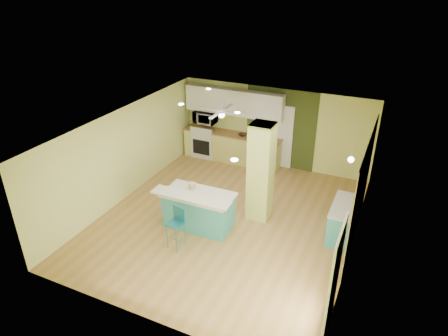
{
  "coord_description": "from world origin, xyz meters",
  "views": [
    {
      "loc": [
        3.43,
        -7.66,
        5.7
      ],
      "look_at": [
        -0.29,
        0.4,
        1.21
      ],
      "focal_mm": 32.0,
      "sensor_mm": 36.0,
      "label": 1
    }
  ],
  "objects_px": {
    "peninsula": "(198,209)",
    "bar_stool": "(177,221)",
    "fruit_bowl": "(243,135)",
    "side_counter": "(343,220)",
    "canister": "(192,186)"
  },
  "relations": [
    {
      "from": "peninsula",
      "to": "canister",
      "type": "xyz_separation_m",
      "value": [
        -0.26,
        0.19,
        0.49
      ]
    },
    {
      "from": "peninsula",
      "to": "side_counter",
      "type": "relative_size",
      "value": 1.48
    },
    {
      "from": "side_counter",
      "to": "canister",
      "type": "distance_m",
      "value": 3.64
    },
    {
      "from": "fruit_bowl",
      "to": "canister",
      "type": "xyz_separation_m",
      "value": [
        0.13,
        -3.52,
        -0.01
      ]
    },
    {
      "from": "canister",
      "to": "side_counter",
      "type": "bearing_deg",
      "value": 13.94
    },
    {
      "from": "peninsula",
      "to": "side_counter",
      "type": "xyz_separation_m",
      "value": [
        3.24,
        1.06,
        -0.05
      ]
    },
    {
      "from": "bar_stool",
      "to": "fruit_bowl",
      "type": "relative_size",
      "value": 3.85
    },
    {
      "from": "peninsula",
      "to": "bar_stool",
      "type": "bearing_deg",
      "value": -94.0
    },
    {
      "from": "peninsula",
      "to": "side_counter",
      "type": "distance_m",
      "value": 3.4
    },
    {
      "from": "side_counter",
      "to": "bar_stool",
      "type": "bearing_deg",
      "value": -149.35
    },
    {
      "from": "peninsula",
      "to": "fruit_bowl",
      "type": "relative_size",
      "value": 7.41
    },
    {
      "from": "bar_stool",
      "to": "canister",
      "type": "xyz_separation_m",
      "value": [
        -0.21,
        1.08,
        0.3
      ]
    },
    {
      "from": "peninsula",
      "to": "side_counter",
      "type": "height_order",
      "value": "peninsula"
    },
    {
      "from": "fruit_bowl",
      "to": "bar_stool",
      "type": "bearing_deg",
      "value": -85.85
    },
    {
      "from": "side_counter",
      "to": "peninsula",
      "type": "bearing_deg",
      "value": -161.88
    }
  ]
}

